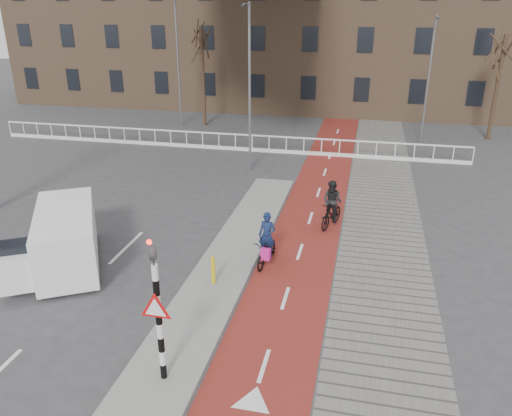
# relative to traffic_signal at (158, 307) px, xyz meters

# --- Properties ---
(ground) EXTENTS (120.00, 120.00, 0.00)m
(ground) POSITION_rel_traffic_signal_xyz_m (0.60, 2.02, -1.99)
(ground) COLOR #38383A
(ground) RESTS_ON ground
(bike_lane) EXTENTS (2.50, 60.00, 0.01)m
(bike_lane) POSITION_rel_traffic_signal_xyz_m (2.10, 12.02, -1.98)
(bike_lane) COLOR maroon
(bike_lane) RESTS_ON ground
(sidewalk) EXTENTS (3.00, 60.00, 0.01)m
(sidewalk) POSITION_rel_traffic_signal_xyz_m (4.90, 12.02, -1.98)
(sidewalk) COLOR slate
(sidewalk) RESTS_ON ground
(curb_island) EXTENTS (1.80, 16.00, 0.12)m
(curb_island) POSITION_rel_traffic_signal_xyz_m (-0.10, 6.02, -1.93)
(curb_island) COLOR gray
(curb_island) RESTS_ON ground
(traffic_signal) EXTENTS (0.80, 0.80, 3.68)m
(traffic_signal) POSITION_rel_traffic_signal_xyz_m (0.00, 0.00, 0.00)
(traffic_signal) COLOR black
(traffic_signal) RESTS_ON curb_island
(bollard) EXTENTS (0.12, 0.12, 0.87)m
(bollard) POSITION_rel_traffic_signal_xyz_m (-0.13, 4.21, -1.44)
(bollard) COLOR yellow
(bollard) RESTS_ON curb_island
(cyclist_near) EXTENTS (0.79, 1.75, 1.78)m
(cyclist_near) POSITION_rel_traffic_signal_xyz_m (1.15, 5.96, -1.38)
(cyclist_near) COLOR black
(cyclist_near) RESTS_ON bike_lane
(cyclist_far) EXTENTS (1.02, 1.75, 1.83)m
(cyclist_far) POSITION_rel_traffic_signal_xyz_m (2.96, 9.39, -1.22)
(cyclist_far) COLOR black
(cyclist_far) RESTS_ON bike_lane
(van) EXTENTS (3.70, 4.62, 1.87)m
(van) POSITION_rel_traffic_signal_xyz_m (-5.11, 4.48, -1.01)
(van) COLOR white
(van) RESTS_ON ground
(railing) EXTENTS (28.00, 0.10, 0.99)m
(railing) POSITION_rel_traffic_signal_xyz_m (-4.40, 19.02, -1.68)
(railing) COLOR silver
(railing) RESTS_ON ground
(townhouse_row) EXTENTS (46.00, 10.00, 15.90)m
(townhouse_row) POSITION_rel_traffic_signal_xyz_m (-2.40, 34.02, 5.82)
(townhouse_row) COLOR #7F6047
(townhouse_row) RESTS_ON ground
(tree_mid) EXTENTS (0.22, 0.22, 6.52)m
(tree_mid) POSITION_rel_traffic_signal_xyz_m (-7.19, 24.85, 1.27)
(tree_mid) COLOR #302115
(tree_mid) RESTS_ON ground
(tree_right) EXTENTS (0.24, 0.24, 6.29)m
(tree_right) POSITION_rel_traffic_signal_xyz_m (11.50, 25.00, 1.16)
(tree_right) COLOR #302115
(tree_right) RESTS_ON ground
(streetlight_near) EXTENTS (0.12, 0.12, 8.02)m
(streetlight_near) POSITION_rel_traffic_signal_xyz_m (-1.70, 15.53, 2.02)
(streetlight_near) COLOR slate
(streetlight_near) RESTS_ON ground
(streetlight_left) EXTENTS (0.12, 0.12, 8.62)m
(streetlight_left) POSITION_rel_traffic_signal_xyz_m (-8.84, 24.62, 2.32)
(streetlight_left) COLOR slate
(streetlight_left) RESTS_ON ground
(streetlight_right) EXTENTS (0.12, 0.12, 7.36)m
(streetlight_right) POSITION_rel_traffic_signal_xyz_m (7.28, 23.23, 1.69)
(streetlight_right) COLOR slate
(streetlight_right) RESTS_ON ground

